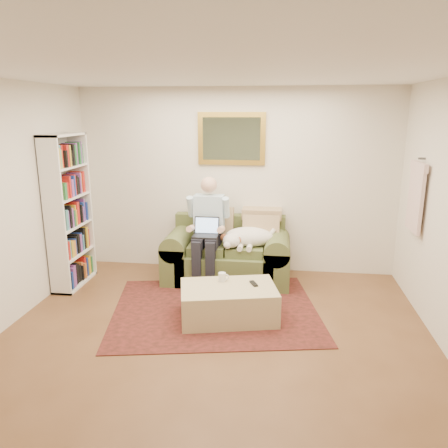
% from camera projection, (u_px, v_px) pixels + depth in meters
% --- Properties ---
extents(room_shell, '(4.51, 5.00, 2.61)m').
position_uv_depth(room_shell, '(213.00, 217.00, 4.14)').
color(room_shell, brown).
rests_on(room_shell, ground).
extents(rug, '(2.67, 2.29, 0.01)m').
position_uv_depth(rug, '(215.00, 310.00, 5.14)').
color(rug, black).
rests_on(rug, room_shell).
extents(sofa, '(1.70, 0.86, 1.02)m').
position_uv_depth(sofa, '(227.00, 259.00, 6.02)').
color(sofa, '#5E6736').
rests_on(sofa, room_shell).
extents(seated_man, '(0.56, 0.80, 1.43)m').
position_uv_depth(seated_man, '(207.00, 232.00, 5.80)').
color(seated_man, '#8CBDD8').
rests_on(seated_man, sofa).
extents(laptop, '(0.33, 0.26, 0.24)m').
position_uv_depth(laptop, '(206.00, 231.00, 5.72)').
color(laptop, black).
rests_on(laptop, seated_man).
extents(sleeping_dog, '(0.70, 0.44, 0.26)m').
position_uv_depth(sleeping_dog, '(249.00, 237.00, 5.81)').
color(sleeping_dog, white).
rests_on(sleeping_dog, sofa).
extents(ottoman, '(1.17, 0.89, 0.38)m').
position_uv_depth(ottoman, '(228.00, 303.00, 4.89)').
color(ottoman, '#CCB988').
rests_on(ottoman, room_shell).
extents(coffee_mug, '(0.08, 0.08, 0.10)m').
position_uv_depth(coffee_mug, '(222.00, 277.00, 4.99)').
color(coffee_mug, white).
rests_on(coffee_mug, ottoman).
extents(tv_remote, '(0.11, 0.16, 0.02)m').
position_uv_depth(tv_remote, '(254.00, 284.00, 4.90)').
color(tv_remote, black).
rests_on(tv_remote, ottoman).
extents(bookshelf, '(0.28, 0.80, 2.00)m').
position_uv_depth(bookshelf, '(69.00, 212.00, 5.68)').
color(bookshelf, white).
rests_on(bookshelf, room_shell).
extents(wall_mirror, '(0.94, 0.04, 0.72)m').
position_uv_depth(wall_mirror, '(231.00, 139.00, 6.03)').
color(wall_mirror, gold).
rests_on(wall_mirror, room_shell).
extents(hanging_shirt, '(0.06, 0.52, 0.90)m').
position_uv_depth(hanging_shirt, '(416.00, 193.00, 5.05)').
color(hanging_shirt, beige).
rests_on(hanging_shirt, room_shell).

